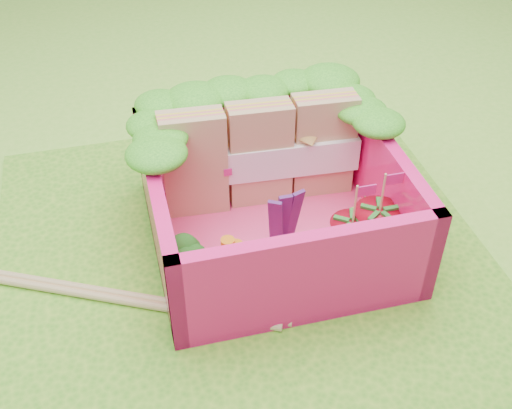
{
  "coord_description": "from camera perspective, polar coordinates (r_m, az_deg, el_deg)",
  "views": [
    {
      "loc": [
        -0.55,
        -2.42,
        2.45
      ],
      "look_at": [
        0.1,
        0.12,
        0.28
      ],
      "focal_mm": 45.0,
      "sensor_mm": 36.0,
      "label": 1
    }
  ],
  "objects": [
    {
      "name": "strawberry_right",
      "position": [
        3.4,
        10.69,
        -2.25
      ],
      "size": [
        0.27,
        0.27,
        0.51
      ],
      "color": "#B70B28",
      "rests_on": "bento_floor"
    },
    {
      "name": "purple_wedges",
      "position": [
        3.33,
        2.5,
        -1.42
      ],
      "size": [
        0.18,
        0.09,
        0.38
      ],
      "color": "#4A1B60",
      "rests_on": "bento_floor"
    },
    {
      "name": "ground",
      "position": [
        3.49,
        -1.03,
        -5.03
      ],
      "size": [
        14.0,
        14.0,
        0.0
      ],
      "primitive_type": "plane",
      "color": "#7CCF3A",
      "rests_on": "ground"
    },
    {
      "name": "broccoli",
      "position": [
        3.16,
        -5.85,
        -4.58
      ],
      "size": [
        0.34,
        0.34,
        0.25
      ],
      "color": "#6F9B4B",
      "rests_on": "bento_floor"
    },
    {
      "name": "bento_box",
      "position": [
        3.41,
        1.56,
        0.58
      ],
      "size": [
        1.3,
        1.3,
        0.55
      ],
      "color": "#FF1573",
      "rests_on": "placemat"
    },
    {
      "name": "snap_peas",
      "position": [
        3.48,
        8.93,
        -3.35
      ],
      "size": [
        0.61,
        0.6,
        0.05
      ],
      "color": "#5CBE3C",
      "rests_on": "bento_floor"
    },
    {
      "name": "placemat",
      "position": [
        3.48,
        -1.04,
        -4.86
      ],
      "size": [
        2.6,
        2.6,
        0.03
      ],
      "primitive_type": "cube",
      "color": "#4FA324",
      "rests_on": "ground"
    },
    {
      "name": "carrot_sticks",
      "position": [
        3.19,
        -2.14,
        -5.03
      ],
      "size": [
        0.11,
        0.08,
        0.29
      ],
      "color": "orange",
      "rests_on": "bento_floor"
    },
    {
      "name": "lettuce_ruffle",
      "position": [
        3.57,
        -0.25,
        9.03
      ],
      "size": [
        1.43,
        0.77,
        0.11
      ],
      "color": "#218017",
      "rests_on": "bento_box"
    },
    {
      "name": "sandwich_stack",
      "position": [
        3.59,
        0.39,
        4.48
      ],
      "size": [
        1.13,
        0.23,
        0.62
      ],
      "color": "tan",
      "rests_on": "bento_floor"
    },
    {
      "name": "bento_floor",
      "position": [
        3.57,
        1.49,
        -2.54
      ],
      "size": [
        1.3,
        1.3,
        0.05
      ],
      "primitive_type": "cube",
      "color": "#F73F7D",
      "rests_on": "placemat"
    },
    {
      "name": "chopsticks",
      "position": [
        3.41,
        -16.33,
        -7.17
      ],
      "size": [
        2.09,
        1.06,
        0.04
      ],
      "color": "tan",
      "rests_on": "placemat"
    },
    {
      "name": "strawberry_left",
      "position": [
        3.35,
        8.42,
        -3.04
      ],
      "size": [
        0.23,
        0.23,
        0.47
      ],
      "color": "#B70B28",
      "rests_on": "bento_floor"
    }
  ]
}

